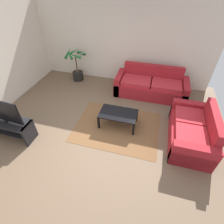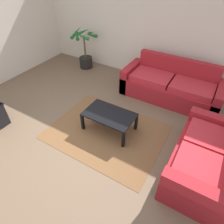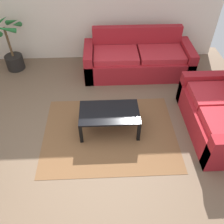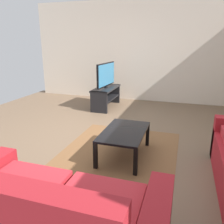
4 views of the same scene
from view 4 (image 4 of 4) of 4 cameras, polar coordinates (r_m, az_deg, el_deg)
The scene contains 6 objects.
ground_plane at distance 4.04m, azimuth -3.41°, elevation -6.57°, with size 6.60×6.60×0.00m, color brown.
wall_left at distance 6.60m, azimuth 6.06°, elevation 14.60°, with size 0.06×6.00×2.70m, color beige.
tv_stand at distance 5.86m, azimuth -1.47°, elevation 4.36°, with size 1.10×0.45×0.51m.
tv at distance 5.77m, azimuth -1.48°, elevation 9.20°, with size 1.01×0.11×0.61m.
coffee_table at distance 3.33m, azimuth 3.06°, elevation -5.43°, with size 0.97×0.59×0.40m.
area_rug at distance 3.50m, azimuth 1.36°, elevation -10.42°, with size 2.20×1.70×0.01m, color brown.
Camera 4 is at (3.45, 1.35, 1.61)m, focal length 37.01 mm.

